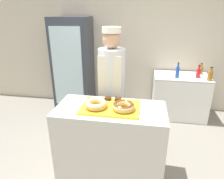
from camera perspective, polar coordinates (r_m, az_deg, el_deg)
name	(u,v)px	position (r m, az deg, el deg)	size (l,w,h in m)	color
ground_plane	(111,174)	(2.74, -0.38, -23.08)	(14.00, 14.00, 0.00)	gray
wall_back	(129,42)	(4.11, 4.87, 13.38)	(8.00, 0.06, 2.70)	beige
display_counter	(111,144)	(2.44, -0.41, -15.21)	(1.21, 0.59, 0.94)	beige
serving_tray	(110,107)	(2.18, -0.44, -5.06)	(0.62, 0.43, 0.02)	yellow
donut_light_glaze	(96,104)	(2.14, -4.61, -4.12)	(0.25, 0.25, 0.08)	tan
donut_chocolate_glaze	(123,106)	(2.09, 3.29, -4.71)	(0.25, 0.25, 0.08)	tan
brownie_back_left	(108,98)	(2.33, -1.19, -2.57)	(0.07, 0.07, 0.03)	#382111
brownie_back_right	(118,99)	(2.31, 1.72, -2.77)	(0.07, 0.07, 0.03)	#382111
baker_person	(112,89)	(2.73, -0.11, 0.25)	(0.35, 0.35, 1.75)	#4C4C51
beverage_fridge	(74,66)	(4.06, -10.94, 6.73)	(0.69, 0.65, 1.83)	#333842
chest_freezer	(179,96)	(4.03, 18.64, -1.70)	(0.99, 0.62, 0.82)	white
bottle_blue	(177,72)	(3.72, 18.20, 4.79)	(0.06, 0.06, 0.27)	#1E4CB2
bottle_amber	(201,70)	(4.12, 24.06, 5.14)	(0.08, 0.08, 0.20)	#99661E
bottle_red	(198,73)	(3.86, 23.44, 4.40)	(0.07, 0.07, 0.23)	red
bottle_amber_b	(210,75)	(3.77, 26.26, 3.63)	(0.08, 0.08, 0.24)	#99661E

